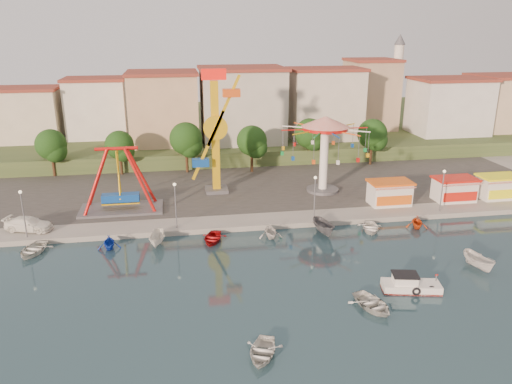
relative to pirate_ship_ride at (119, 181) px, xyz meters
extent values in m
plane|color=#132835|center=(14.64, -19.88, -4.39)|extent=(200.00, 200.00, 0.00)
cube|color=#9E998E|center=(14.64, 42.12, -4.09)|extent=(200.00, 100.00, 0.60)
cube|color=#4C4944|center=(14.64, 10.12, -3.79)|extent=(90.00, 28.00, 0.01)
cube|color=#384C26|center=(14.64, 47.12, -2.89)|extent=(200.00, 60.00, 3.00)
cube|color=#59595E|center=(0.00, 0.00, -3.64)|extent=(10.00, 5.00, 0.30)
cube|color=#12469E|center=(0.00, 0.00, -2.19)|extent=(4.50, 1.40, 1.00)
cylinder|color=red|center=(0.00, 0.00, 4.01)|extent=(5.00, 0.40, 0.40)
cube|color=#59595E|center=(12.28, 5.45, -3.54)|extent=(3.00, 3.00, 0.50)
cube|color=gold|center=(12.28, 5.45, 3.71)|extent=(1.00, 1.00, 15.00)
cube|color=red|center=(12.28, 5.45, 12.01)|extent=(3.20, 0.50, 1.40)
cylinder|color=gold|center=(12.28, 4.65, 5.21)|extent=(3.20, 0.50, 3.20)
cube|color=gold|center=(13.34, 4.45, 7.47)|extent=(4.58, 0.35, 9.19)
cube|color=#DA4B13|center=(14.41, 4.45, 9.73)|extent=(2.20, 1.20, 1.00)
cylinder|color=#59595E|center=(26.72, 3.19, -3.59)|extent=(4.40, 4.40, 0.40)
cylinder|color=white|center=(26.72, 3.19, 0.71)|extent=(1.10, 1.10, 9.00)
cylinder|color=red|center=(26.72, 3.19, 5.01)|extent=(6.00, 6.00, 0.50)
cone|color=red|center=(26.72, 3.19, 5.91)|extent=(6.40, 6.40, 1.40)
cube|color=white|center=(33.52, -3.38, -2.39)|extent=(5.00, 3.00, 2.80)
cube|color=#E15D14|center=(33.52, -3.38, -0.84)|extent=(5.40, 3.40, 0.25)
cube|color=red|center=(33.52, -5.08, -1.19)|extent=(5.00, 0.77, 0.43)
cube|color=white|center=(42.43, -3.38, -2.39)|extent=(5.00, 3.00, 2.80)
cube|color=red|center=(42.43, -3.38, -0.84)|extent=(5.40, 3.40, 0.25)
cube|color=red|center=(42.43, -5.08, -1.19)|extent=(5.00, 0.77, 0.43)
cube|color=white|center=(48.75, -3.38, -2.39)|extent=(5.00, 3.00, 2.80)
cube|color=#FFFC15|center=(48.75, -3.38, -0.84)|extent=(5.40, 3.40, 0.25)
cube|color=red|center=(48.75, -5.08, -1.19)|extent=(5.00, 0.77, 0.43)
cylinder|color=#59595E|center=(-9.36, -6.88, -1.29)|extent=(0.14, 0.14, 5.00)
cylinder|color=#59595E|center=(6.64, -6.88, -1.29)|extent=(0.14, 0.14, 5.00)
cylinder|color=#59595E|center=(22.64, -6.88, -1.29)|extent=(0.14, 0.14, 5.00)
cylinder|color=#59595E|center=(38.64, -6.88, -1.29)|extent=(0.14, 0.14, 5.00)
cylinder|color=#382314|center=(-11.36, 17.09, -2.00)|extent=(0.44, 0.44, 3.60)
sphere|color=black|center=(-11.36, 17.09, 1.10)|extent=(4.60, 4.60, 4.60)
cylinder|color=#382314|center=(-1.36, 16.36, -2.09)|extent=(0.44, 0.44, 3.40)
sphere|color=black|center=(-1.36, 16.36, 0.83)|extent=(4.35, 4.35, 4.35)
cylinder|color=#382314|center=(8.64, 15.92, -1.83)|extent=(0.44, 0.44, 3.92)
sphere|color=black|center=(8.64, 15.92, 1.54)|extent=(5.02, 5.02, 5.02)
cylinder|color=#382314|center=(18.64, 14.48, -1.96)|extent=(0.44, 0.44, 3.66)
sphere|color=black|center=(18.64, 14.48, 1.18)|extent=(4.68, 4.68, 4.68)
cylinder|color=#382314|center=(28.64, 17.47, -1.89)|extent=(0.44, 0.44, 3.80)
sphere|color=black|center=(28.64, 17.47, 1.37)|extent=(4.86, 4.86, 4.86)
cylinder|color=#382314|center=(38.64, 15.65, -1.91)|extent=(0.44, 0.44, 3.77)
sphere|color=black|center=(38.64, 15.65, 1.33)|extent=(4.83, 4.83, 4.83)
cube|color=beige|center=(-18.73, 26.18, 4.54)|extent=(9.26, 9.53, 11.87)
cube|color=silver|center=(-6.69, 31.50, 2.92)|extent=(12.33, 9.01, 8.63)
cube|color=tan|center=(6.45, 32.08, 4.22)|extent=(11.95, 9.28, 11.23)
cube|color=beige|center=(20.24, 28.92, 3.20)|extent=(12.59, 10.50, 9.20)
cube|color=beige|center=(33.71, 32.32, 3.22)|extent=(10.75, 9.23, 9.24)
cube|color=tan|center=(47.01, 30.45, 4.21)|extent=(12.77, 10.96, 11.21)
cube|color=silver|center=(58.79, 28.89, 4.78)|extent=(8.23, 8.98, 12.36)
cube|color=beige|center=(70.67, 33.82, 2.99)|extent=(11.59, 10.93, 8.76)
cylinder|color=silver|center=(50.64, 34.12, 6.61)|extent=(1.80, 1.80, 16.00)
cylinder|color=#59595E|center=(50.64, 34.12, 11.61)|extent=(2.80, 2.80, 0.30)
cone|color=#59595E|center=(50.64, 34.12, 15.61)|extent=(2.20, 2.20, 2.00)
cube|color=white|center=(26.76, -23.61, -4.09)|extent=(5.30, 2.92, 0.90)
cube|color=red|center=(26.76, -23.61, -4.31)|extent=(5.30, 2.92, 0.16)
cube|color=white|center=(26.16, -23.50, -3.34)|extent=(2.28, 1.89, 0.90)
cube|color=black|center=(26.16, -23.50, -2.84)|extent=(2.52, 2.13, 0.12)
torus|color=black|center=(26.76, -24.61, -3.94)|extent=(0.79, 0.36, 0.76)
torus|color=black|center=(28.17, -24.56, -3.94)|extent=(0.79, 0.36, 0.76)
imported|color=white|center=(22.26, -25.87, -3.96)|extent=(4.03, 4.83, 0.86)
imported|color=silver|center=(12.17, -30.59, -4.01)|extent=(3.83, 4.45, 0.78)
imported|color=silver|center=(35.04, -20.74, -3.65)|extent=(2.02, 4.03, 1.49)
imported|color=white|center=(-9.58, -5.00, -3.04)|extent=(5.62, 3.52, 1.52)
imported|color=silver|center=(-8.07, -10.08, -3.96)|extent=(4.02, 4.87, 0.88)
imported|color=#153ABC|center=(-0.44, -10.08, -3.67)|extent=(2.61, 2.95, 1.45)
imported|color=silver|center=(4.52, -10.08, -3.68)|extent=(1.95, 3.87, 1.43)
imported|color=#AA0D11|center=(10.38, -10.08, -4.00)|extent=(3.68, 4.41, 0.79)
imported|color=silver|center=(16.78, -10.08, -3.60)|extent=(2.70, 3.09, 1.59)
imported|color=#55555A|center=(22.89, -10.08, -3.58)|extent=(2.21, 4.40, 1.62)
imported|color=white|center=(28.41, -10.08, -4.00)|extent=(3.71, 4.43, 0.79)
imported|color=#D44312|center=(34.04, -10.08, -3.65)|extent=(3.17, 3.42, 1.48)
camera|label=1|loc=(6.83, -59.87, 17.62)|focal=35.00mm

